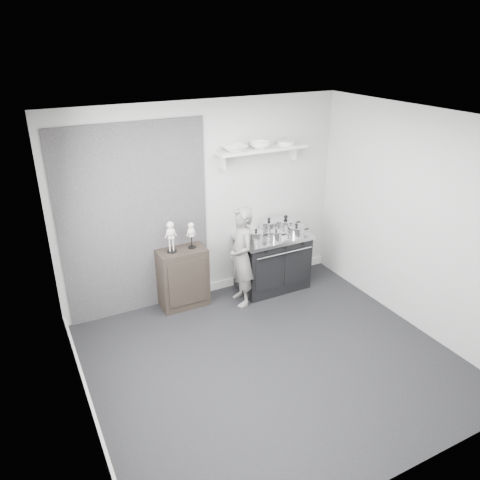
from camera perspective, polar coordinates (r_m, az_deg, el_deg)
name	(u,v)px	position (r m, az deg, el deg)	size (l,w,h in m)	color
ground	(271,361)	(5.54, 3.77, -14.48)	(4.00, 4.00, 0.00)	black
room_shell	(260,225)	(4.78, 2.47, 1.79)	(4.02, 3.62, 2.71)	#B2B1AF
wall_shelf	(262,150)	(6.36, 2.70, 10.90)	(1.30, 0.26, 0.24)	silver
stove	(272,261)	(6.78, 3.97, -2.59)	(1.03, 0.65, 0.83)	black
side_cabinet	(183,278)	(6.38, -6.98, -4.56)	(0.64, 0.37, 0.83)	black
child	(242,257)	(6.26, 0.21, -2.06)	(0.51, 0.33, 1.39)	slate
pot_front_left	(256,236)	(6.37, 1.96, 0.45)	(0.29, 0.20, 0.18)	silver
pot_back_left	(269,227)	(6.66, 3.53, 1.65)	(0.35, 0.26, 0.23)	silver
pot_back_right	(285,224)	(6.78, 5.57, 1.95)	(0.42, 0.33, 0.22)	silver
pot_front_right	(296,231)	(6.61, 6.88, 1.14)	(0.33, 0.24, 0.18)	silver
pot_front_center	(276,236)	(6.41, 4.41, 0.53)	(0.26, 0.17, 0.17)	silver
skeleton_full	(171,234)	(6.05, -8.44, 0.67)	(0.14, 0.09, 0.49)	beige
skeleton_torso	(191,233)	(6.16, -5.96, 0.81)	(0.11, 0.07, 0.41)	beige
bowl_large	(234,148)	(6.15, -0.68, 11.15)	(0.32, 0.32, 0.08)	white
bowl_small	(260,145)	(6.32, 2.44, 11.51)	(0.27, 0.27, 0.09)	white
plate_stack	(285,143)	(6.53, 5.57, 11.71)	(0.24, 0.24, 0.06)	silver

